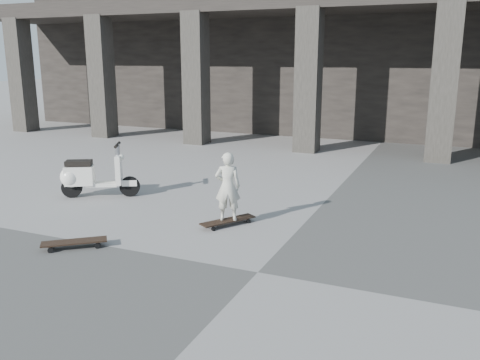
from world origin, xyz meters
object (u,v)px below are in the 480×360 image
at_px(scooter, 86,176).
at_px(longboard, 228,221).
at_px(skateboard_spare, 74,243).
at_px(child, 228,186).

bearing_deg(scooter, longboard, -36.44).
distance_m(skateboard_spare, scooter, 2.82).
bearing_deg(longboard, scooter, 113.78).
distance_m(longboard, skateboard_spare, 2.40).
xyz_separation_m(longboard, skateboard_spare, (-1.61, -1.79, 0.01)).
relative_size(longboard, child, 0.83).
bearing_deg(child, scooter, -31.23).
xyz_separation_m(longboard, child, (0.00, -0.00, 0.58)).
relative_size(skateboard_spare, scooter, 0.61).
relative_size(child, scooter, 0.81).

